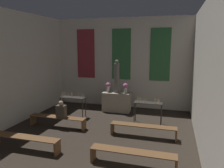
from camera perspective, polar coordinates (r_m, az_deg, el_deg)
name	(u,v)px	position (r m, az deg, el deg)	size (l,w,h in m)	color
wall_back	(122,63)	(11.28, 2.52, 5.59)	(7.16, 0.16, 4.54)	silver
wall_right	(209,81)	(6.27, 23.93, 0.81)	(0.12, 9.71, 4.54)	silver
altar	(117,102)	(10.66, 1.20, -4.67)	(1.33, 0.64, 0.93)	#ADA38E
statue	(117,77)	(10.41, 1.22, 1.79)	(0.26, 0.26, 1.58)	slate
flower_vase_left	(108,86)	(10.61, -1.04, -0.60)	(0.25, 0.25, 0.47)	beige
flower_vase_right	(125,87)	(10.39, 3.52, -0.84)	(0.25, 0.25, 0.47)	beige
candle_rack_left	(73,100)	(9.96, -10.24, -4.18)	(1.13, 0.39, 1.10)	#332D28
candle_rack_right	(148,106)	(9.02, 9.39, -5.68)	(1.13, 0.39, 1.10)	#332D28
pew_second_left	(25,140)	(7.42, -21.83, -13.35)	(2.30, 0.36, 0.43)	brown
pew_second_right	(133,155)	(6.11, 5.40, -17.92)	(2.30, 0.36, 0.43)	brown
pew_back_left	(57,119)	(8.93, -14.05, -8.90)	(2.30, 0.36, 0.43)	brown
pew_back_right	(143,128)	(7.87, 8.13, -11.34)	(2.30, 0.36, 0.43)	brown
person_seated	(61,110)	(8.73, -13.14, -6.67)	(0.36, 0.24, 0.65)	#4C4238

